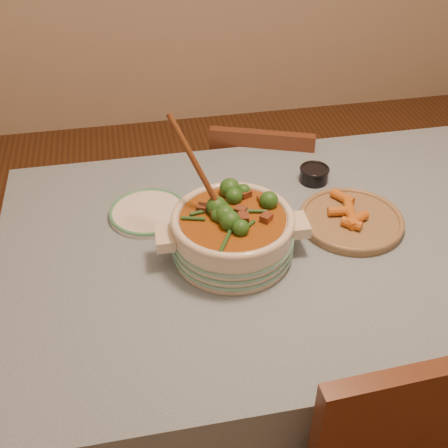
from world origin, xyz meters
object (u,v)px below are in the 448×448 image
dining_table (291,263)px  fried_plate (351,218)px  chair_far (261,197)px  stew_casserole (232,231)px  condiment_bowl (314,174)px  white_plate (148,212)px

dining_table → fried_plate: (0.19, 0.03, 0.11)m
dining_table → chair_far: size_ratio=2.06×
dining_table → stew_casserole: bearing=-170.0°
fried_plate → chair_far: size_ratio=0.39×
dining_table → chair_far: (0.07, 0.62, -0.20)m
chair_far → condiment_bowl: bearing=123.3°
white_plate → chair_far: chair_far is taller
stew_casserole → chair_far: bearing=68.3°
dining_table → condiment_bowl: bearing=61.3°
dining_table → condiment_bowl: (0.15, 0.28, 0.12)m
stew_casserole → condiment_bowl: (0.34, 0.31, -0.05)m
dining_table → condiment_bowl: size_ratio=14.19×
dining_table → fried_plate: fried_plate is taller
stew_casserole → white_plate: 0.32m
white_plate → condiment_bowl: (0.55, 0.08, 0.02)m
white_plate → condiment_bowl: size_ratio=2.43×
white_plate → chair_far: 0.71m
chair_far → stew_casserole: bearing=88.9°
fried_plate → stew_casserole: bearing=-169.8°
condiment_bowl → chair_far: size_ratio=0.15×
fried_plate → dining_table: bearing=-169.6°
white_plate → condiment_bowl: 0.56m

